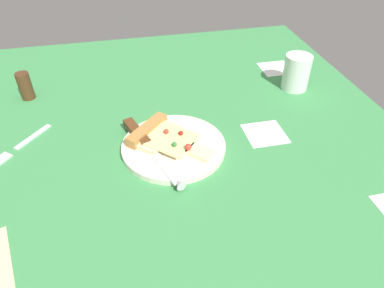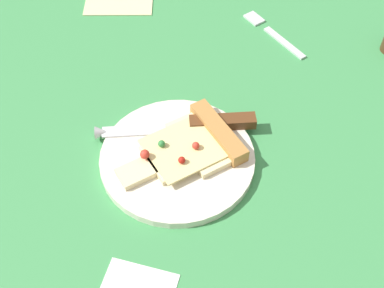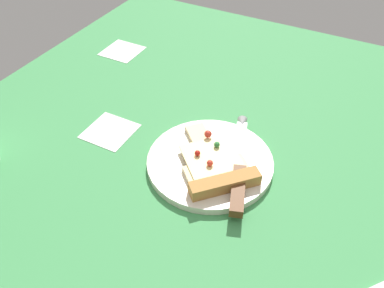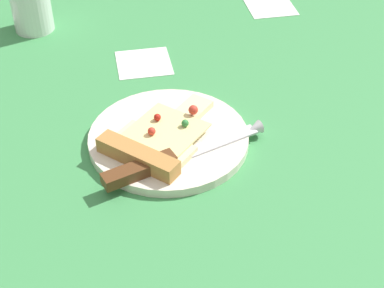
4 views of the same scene
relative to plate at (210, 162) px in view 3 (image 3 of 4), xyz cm
name	(u,v)px [view 3 (image 3 of 4)]	position (x,y,z in cm)	size (l,w,h in cm)	color
ground_plane	(243,192)	(1.85, 7.38, -2.16)	(123.61, 123.61, 3.00)	#3D8C4C
plate	(210,162)	(0.00, 0.00, 0.00)	(22.49, 22.49, 1.33)	silver
pizza_slice	(215,166)	(1.76, 1.84, 1.46)	(17.70, 17.94, 2.68)	beige
knife	(238,170)	(0.62, 5.58, 1.27)	(23.35, 9.90, 2.45)	silver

